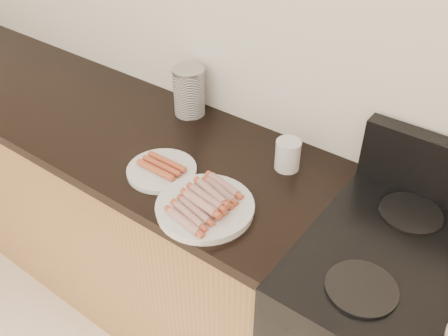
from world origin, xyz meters
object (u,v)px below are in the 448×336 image
Objects in this scene: canister at (189,91)px; mug at (288,155)px; main_plate at (205,208)px; side_plate at (162,170)px.

mug is at bearing -9.12° from canister.
canister is at bearing 170.88° from mug.
main_plate is 1.27× the size of side_plate.
side_plate is 1.22× the size of canister.
mug is (0.31, 0.27, 0.04)m from side_plate.
side_plate is at bearing -139.61° from mug.
side_plate is (-0.23, 0.06, -0.00)m from main_plate.
mug is at bearing 75.56° from main_plate.
canister reaches higher than main_plate.
side_plate is 2.21× the size of mug.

